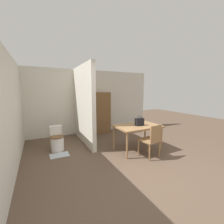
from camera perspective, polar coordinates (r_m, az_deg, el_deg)
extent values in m
plane|color=brown|center=(3.36, 11.41, -22.59)|extent=(16.00, 16.00, 0.00)
cube|color=beige|center=(6.13, -9.37, 3.85)|extent=(5.56, 0.12, 2.50)
cube|color=beige|center=(4.07, -33.84, 0.32)|extent=(0.12, 4.53, 2.50)
cube|color=beige|center=(4.97, -10.84, 2.78)|extent=(0.12, 2.03, 2.50)
cube|color=#997047|center=(4.32, 9.71, -5.33)|extent=(1.26, 0.83, 0.04)
cylinder|color=#997047|center=(3.84, 5.74, -12.69)|extent=(0.05, 0.05, 0.69)
cylinder|color=#997047|center=(4.53, 18.25, -9.79)|extent=(0.05, 0.05, 0.69)
cylinder|color=#997047|center=(4.42, 0.73, -9.79)|extent=(0.05, 0.05, 0.69)
cylinder|color=#997047|center=(5.03, 12.49, -7.74)|extent=(0.05, 0.05, 0.69)
cube|color=#997047|center=(4.05, 13.98, -10.39)|extent=(0.50, 0.50, 0.04)
cube|color=#997047|center=(3.86, 16.41, -7.90)|extent=(0.40, 0.09, 0.42)
cylinder|color=#997047|center=(4.12, 10.04, -13.31)|extent=(0.04, 0.04, 0.42)
cylinder|color=#997047|center=(4.38, 13.64, -12.08)|extent=(0.04, 0.04, 0.42)
cylinder|color=#997047|center=(3.88, 14.13, -14.82)|extent=(0.04, 0.04, 0.42)
cylinder|color=#997047|center=(4.16, 17.66, -13.37)|extent=(0.04, 0.04, 0.42)
cylinder|color=white|center=(4.65, -20.11, -11.32)|extent=(0.36, 0.36, 0.39)
cylinder|color=brown|center=(4.59, -20.24, -8.90)|extent=(0.38, 0.38, 0.02)
cube|color=white|center=(4.79, -20.66, -6.56)|extent=(0.33, 0.18, 0.29)
cube|color=black|center=(4.30, 10.42, -3.72)|extent=(0.25, 0.11, 0.21)
torus|color=black|center=(4.28, 10.46, -2.35)|extent=(0.15, 0.01, 0.15)
cube|color=brown|center=(6.05, -3.98, -0.25)|extent=(0.60, 0.48, 1.63)
sphere|color=black|center=(5.87, -1.57, 0.32)|extent=(0.02, 0.02, 0.02)
cube|color=#B2BCC6|center=(4.37, -19.38, -15.23)|extent=(0.48, 0.34, 0.01)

